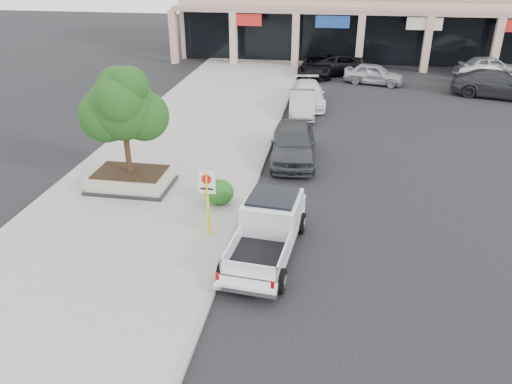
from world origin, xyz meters
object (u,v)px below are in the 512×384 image
pickup_truck (266,232)px  lot_car_c (498,84)px  no_parking_sign (207,194)px  curb_car_a (293,143)px  curb_car_b (302,104)px  lot_car_f (490,78)px  lot_car_b (497,84)px  lot_car_a (374,74)px  lot_car_d (345,64)px  curb_car_d (318,65)px  planter (131,179)px  planter_tree (127,106)px  lot_car_e (491,67)px  curb_car_c (308,94)px

pickup_truck → lot_car_c: bearing=64.7°
pickup_truck → no_parking_sign: bearing=165.5°
curb_car_a → curb_car_b: bearing=86.8°
curb_car_a → lot_car_f: 19.36m
pickup_truck → lot_car_b: bearing=65.2°
lot_car_a → lot_car_c: lot_car_c is taller
curb_car_a → lot_car_d: 17.84m
curb_car_a → curb_car_d: curb_car_a is taller
planter → curb_car_d: size_ratio=0.61×
curb_car_d → lot_car_f: 12.00m
lot_car_b → lot_car_d: bearing=82.5°
curb_car_b → lot_car_a: lot_car_a is taller
planter_tree → curb_car_d: planter_tree is taller
curb_car_d → lot_car_e: lot_car_e is taller
curb_car_d → curb_car_b: bearing=-87.1°
planter_tree → curb_car_d: 22.11m
pickup_truck → lot_car_a: size_ratio=1.25×
planter_tree → lot_car_b: bearing=44.0°
curb_car_b → lot_car_c: size_ratio=0.71×
lot_car_b → lot_car_f: 1.83m
curb_car_a → lot_car_b: curb_car_a is taller
lot_car_b → lot_car_e: 5.24m
curb_car_d → lot_car_e: bearing=11.4°
lot_car_c → lot_car_e: lot_car_c is taller
lot_car_d → planter: bearing=144.5°
planter_tree → lot_car_d: size_ratio=0.73×
lot_car_e → lot_car_f: size_ratio=1.06×
no_parking_sign → curb_car_b: no_parking_sign is taller
lot_car_a → curb_car_a: bearing=177.9°
planter → lot_car_c: size_ratio=0.56×
lot_car_d → lot_car_f: 10.11m
lot_car_a → lot_car_e: lot_car_e is taller
curb_car_b → lot_car_d: 11.11m
planter → lot_car_e: (18.97, 22.67, 0.30)m
lot_car_f → curb_car_c: bearing=142.1°
no_parking_sign → lot_car_b: no_parking_sign is taller
curb_car_d → lot_car_c: size_ratio=0.92×
planter_tree → lot_car_c: planter_tree is taller
planter → curb_car_b: size_ratio=0.79×
curb_car_d → lot_car_d: size_ratio=0.95×
lot_car_b → lot_car_c: 0.62m
curb_car_b → lot_car_a: (4.44, 8.12, 0.04)m
lot_car_d → curb_car_b: bearing=152.7°
no_parking_sign → lot_car_d: (4.37, 24.91, -0.87)m
no_parking_sign → curb_car_c: size_ratio=0.48×
no_parking_sign → lot_car_e: size_ratio=0.51×
curb_car_b → lot_car_c: lot_car_c is taller
planter → curb_car_a: curb_car_a is taller
curb_car_d → lot_car_f: bearing=-4.2°
curb_car_c → curb_car_b: bearing=-102.4°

